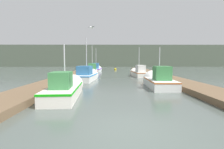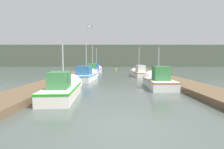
{
  "view_description": "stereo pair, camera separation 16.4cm",
  "coord_description": "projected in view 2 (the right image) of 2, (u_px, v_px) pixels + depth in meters",
  "views": [
    {
      "loc": [
        -0.56,
        -5.19,
        2.14
      ],
      "look_at": [
        -0.43,
        13.92,
        0.57
      ],
      "focal_mm": 28.0,
      "sensor_mm": 36.0,
      "label": 1
    },
    {
      "loc": [
        -0.4,
        -5.19,
        2.14
      ],
      "look_at": [
        -0.43,
        13.92,
        0.57
      ],
      "focal_mm": 28.0,
      "sensor_mm": 36.0,
      "label": 2
    }
  ],
  "objects": [
    {
      "name": "fishing_boat_3",
      "position": [
        139.0,
        73.0,
        23.19
      ],
      "size": [
        1.84,
        4.99,
        4.21
      ],
      "rotation": [
        0.0,
        0.0,
        0.09
      ],
      "color": "silver",
      "rests_on": "ground_plane"
    },
    {
      "name": "fishing_boat_5",
      "position": [
        97.0,
        69.0,
        32.53
      ],
      "size": [
        1.91,
        4.73,
        4.81
      ],
      "rotation": [
        0.0,
        0.0,
        -0.06
      ],
      "color": "silver",
      "rests_on": "ground_plane"
    },
    {
      "name": "mooring_piling_1",
      "position": [
        153.0,
        72.0,
        20.89
      ],
      "size": [
        0.27,
        0.27,
        1.4
      ],
      "color": "#473523",
      "rests_on": "ground_plane"
    },
    {
      "name": "dock_right",
      "position": [
        161.0,
        76.0,
        21.27
      ],
      "size": [
        2.4,
        40.0,
        0.35
      ],
      "color": "brown",
      "rests_on": "ground_plane"
    },
    {
      "name": "channel_buoy",
      "position": [
        116.0,
        69.0,
        38.4
      ],
      "size": [
        0.52,
        0.52,
        1.02
      ],
      "color": "gold",
      "rests_on": "ground_plane"
    },
    {
      "name": "mooring_piling_2",
      "position": [
        82.0,
        73.0,
        23.05
      ],
      "size": [
        0.28,
        0.28,
        0.95
      ],
      "color": "#473523",
      "rests_on": "ground_plane"
    },
    {
      "name": "fishing_boat_1",
      "position": [
        158.0,
        81.0,
        14.06
      ],
      "size": [
        1.91,
        5.07,
        3.66
      ],
      "rotation": [
        0.0,
        0.0,
        -0.02
      ],
      "color": "silver",
      "rests_on": "ground_plane"
    },
    {
      "name": "fishing_boat_2",
      "position": [
        87.0,
        75.0,
        18.63
      ],
      "size": [
        2.11,
        5.38,
        4.93
      ],
      "rotation": [
        0.0,
        0.0,
        -0.09
      ],
      "color": "silver",
      "rests_on": "ground_plane"
    },
    {
      "name": "dock_left",
      "position": [
        70.0,
        76.0,
        21.29
      ],
      "size": [
        2.4,
        40.0,
        0.35
      ],
      "color": "brown",
      "rests_on": "ground_plane"
    },
    {
      "name": "mooring_piling_0",
      "position": [
        77.0,
        73.0,
        19.14
      ],
      "size": [
        0.3,
        0.3,
        1.42
      ],
      "color": "#473523",
      "rests_on": "ground_plane"
    },
    {
      "name": "fishing_boat_0",
      "position": [
        65.0,
        88.0,
        10.55
      ],
      "size": [
        1.88,
        5.71,
        3.46
      ],
      "rotation": [
        0.0,
        0.0,
        0.06
      ],
      "color": "silver",
      "rests_on": "ground_plane"
    },
    {
      "name": "ground_plane",
      "position": [
        125.0,
        130.0,
        5.34
      ],
      "size": [
        200.0,
        200.0,
        0.0
      ],
      "color": "#47514C"
    },
    {
      "name": "fishing_boat_4",
      "position": [
        93.0,
        70.0,
        27.71
      ],
      "size": [
        2.05,
        5.49,
        4.86
      ],
      "rotation": [
        0.0,
        0.0,
        0.1
      ],
      "color": "silver",
      "rests_on": "ground_plane"
    },
    {
      "name": "seagull_lead",
      "position": [
        90.0,
        27.0,
        10.81
      ],
      "size": [
        0.46,
        0.48,
        0.12
      ],
      "rotation": [
        0.0,
        0.0,
        5.47
      ],
      "color": "white"
    },
    {
      "name": "distant_shore_ridge",
      "position": [
        113.0,
        56.0,
        64.43
      ],
      "size": [
        120.0,
        16.0,
        7.13
      ],
      "color": "#4C5647",
      "rests_on": "ground_plane"
    }
  ]
}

